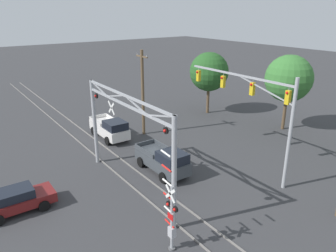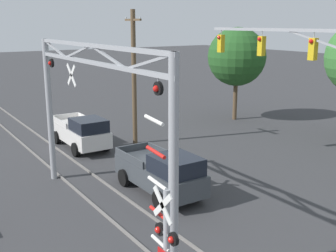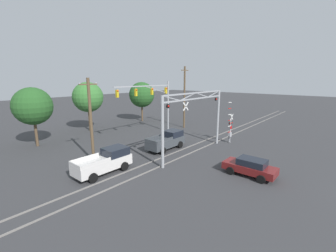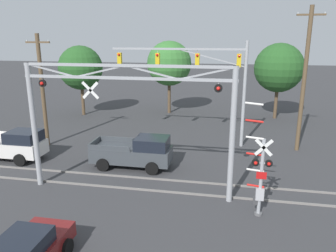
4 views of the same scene
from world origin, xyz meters
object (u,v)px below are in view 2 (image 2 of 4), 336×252
pickup_truck_following (82,132)px  pickup_truck_lead (162,172)px  background_tree_far_left_verge (237,57)px  crossing_gantry (94,109)px  traffic_signal_span (328,74)px  utility_pole_left (134,76)px

pickup_truck_following → pickup_truck_lead: bearing=1.5°
background_tree_far_left_verge → crossing_gantry: bearing=-58.2°
traffic_signal_span → utility_pole_left: (-11.65, -2.44, -1.12)m
utility_pole_left → background_tree_far_left_verge: bearing=99.3°
crossing_gantry → pickup_truck_following: 10.13m
traffic_signal_span → pickup_truck_lead: size_ratio=2.00×
utility_pole_left → pickup_truck_following: bearing=-103.9°
traffic_signal_span → background_tree_far_left_verge: 15.10m
pickup_truck_following → background_tree_far_left_verge: (-0.80, 12.86, 3.81)m
pickup_truck_lead → pickup_truck_following: same height
crossing_gantry → background_tree_far_left_verge: size_ratio=1.50×
crossing_gantry → pickup_truck_following: crossing_gantry is taller
crossing_gantry → background_tree_far_left_verge: bearing=121.8°
traffic_signal_span → pickup_truck_following: size_ratio=1.96×
crossing_gantry → traffic_signal_span: traffic_signal_span is taller
crossing_gantry → utility_pole_left: (-8.30, 6.26, -0.09)m
crossing_gantry → utility_pole_left: bearing=143.0°
pickup_truck_lead → pickup_truck_following: size_ratio=0.98×
crossing_gantry → background_tree_far_left_verge: 18.76m
pickup_truck_following → background_tree_far_left_verge: bearing=93.6°
traffic_signal_span → utility_pole_left: bearing=-168.2°
traffic_signal_span → pickup_truck_lead: 7.95m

